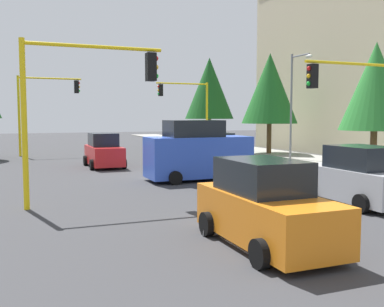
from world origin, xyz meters
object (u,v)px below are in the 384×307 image
object	(u,v)px
traffic_signal_near_right	(84,90)
street_lamp_curbside	(295,95)
traffic_signal_far_right	(44,100)
car_red	(104,152)
traffic_signal_near_left	(357,97)
delivery_van_blue	(198,152)
car_black	(215,151)
tree_roadside_mid	(270,89)
traffic_signal_far_left	(187,102)
car_silver	(358,178)
car_orange	(265,207)
tree_roadside_near	(375,87)
tree_roadside_far	(209,88)
car_yellow	(183,145)

from	to	relation	value
traffic_signal_near_right	street_lamp_curbside	xyz separation A→B (m)	(-9.61, 14.85, 0.53)
traffic_signal_far_right	car_red	distance (m)	10.06
traffic_signal_near_left	street_lamp_curbside	xyz separation A→B (m)	(-9.61, 3.57, 0.59)
delivery_van_blue	car_black	world-z (taller)	delivery_van_blue
tree_roadside_mid	car_red	xyz separation A→B (m)	(3.12, -13.03, -4.11)
traffic_signal_far_left	car_silver	bearing A→B (deg)	-6.86
traffic_signal_near_right	car_orange	bearing A→B (deg)	26.84
street_lamp_curbside	car_silver	size ratio (longest dim) A/B	1.73
traffic_signal_far_right	car_silver	world-z (taller)	traffic_signal_far_right
traffic_signal_near_right	street_lamp_curbside	bearing A→B (deg)	122.91
tree_roadside_near	delivery_van_blue	distance (m)	10.96
tree_roadside_near	car_orange	size ratio (longest dim) A/B	1.68
car_silver	car_black	bearing A→B (deg)	178.31
tree_roadside_far	car_black	distance (m)	16.80
tree_roadside_near	car_silver	world-z (taller)	tree_roadside_near
traffic_signal_far_right	tree_roadside_near	xyz separation A→B (m)	(16.00, 16.23, 0.39)
street_lamp_curbside	tree_roadside_mid	distance (m)	4.51
traffic_signal_near_right	car_silver	xyz separation A→B (m)	(3.18, 8.58, -2.92)
traffic_signal_near_right	car_black	size ratio (longest dim) A/B	1.40
traffic_signal_far_left	car_yellow	bearing A→B (deg)	-24.28
traffic_signal_near_right	street_lamp_curbside	distance (m)	17.70
traffic_signal_far_right	car_yellow	size ratio (longest dim) A/B	1.54
traffic_signal_near_left	car_red	world-z (taller)	traffic_signal_near_left
traffic_signal_near_right	car_orange	xyz separation A→B (m)	(6.21, 3.14, -2.92)
car_red	car_yellow	bearing A→B (deg)	121.00
traffic_signal_far_right	car_yellow	distance (m)	10.99
street_lamp_curbside	car_black	xyz separation A→B (m)	(0.50, -5.91, -3.45)
delivery_van_blue	car_orange	xyz separation A→B (m)	(10.21, -2.55, -0.38)
traffic_signal_far_right	street_lamp_curbside	size ratio (longest dim) A/B	0.84
car_silver	traffic_signal_far_right	bearing A→B (deg)	-159.52
traffic_signal_near_left	car_black	world-z (taller)	traffic_signal_near_left
traffic_signal_near_left	traffic_signal_far_left	bearing A→B (deg)	179.77
tree_roadside_near	car_black	xyz separation A→B (m)	(-5.11, -7.21, -3.66)
traffic_signal_far_left	traffic_signal_near_left	distance (m)	20.00
traffic_signal_far_left	car_yellow	xyz separation A→B (m)	(5.30, -2.39, -3.20)
car_black	traffic_signal_far_left	bearing A→B (deg)	167.44
delivery_van_blue	car_red	xyz separation A→B (m)	(-6.88, -3.07, -0.39)
traffic_signal_near_right	traffic_signal_near_left	xyz separation A→B (m)	(0.00, 11.28, -0.06)
tree_roadside_far	street_lamp_curbside	bearing A→B (deg)	-1.19
tree_roadside_mid	car_yellow	distance (m)	7.87
car_orange	car_red	xyz separation A→B (m)	(-17.09, -0.52, -0.00)
traffic_signal_far_left	tree_roadside_mid	xyz separation A→B (m)	(6.00, 4.28, 0.91)
tree_roadside_mid	car_yellow	xyz separation A→B (m)	(-0.70, -6.67, -4.11)
tree_roadside_mid	car_red	world-z (taller)	tree_roadside_mid
tree_roadside_near	car_orange	distance (m)	16.94
traffic_signal_far_left	car_yellow	world-z (taller)	traffic_signal_far_left
car_orange	car_red	size ratio (longest dim) A/B	1.05
car_orange	car_black	size ratio (longest dim) A/B	1.07
tree_roadside_far	car_black	world-z (taller)	tree_roadside_far
traffic_signal_near_right	car_yellow	distance (m)	17.47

